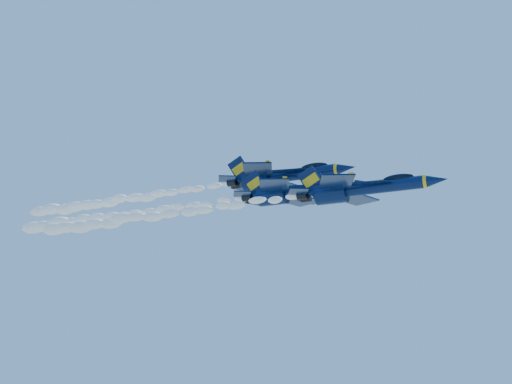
% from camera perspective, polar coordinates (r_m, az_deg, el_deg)
% --- Properties ---
extents(jet_lead, '(16.78, 13.77, 6.24)m').
position_cam_1_polar(jet_lead, '(65.22, 10.37, 0.34)').
color(jet_lead, '#071338').
extents(smoke_trail_jet_lead, '(39.26, 1.87, 1.68)m').
position_cam_1_polar(smoke_trail_jet_lead, '(75.76, -9.65, -2.28)').
color(smoke_trail_jet_lead, white).
extents(jet_second, '(17.67, 14.49, 6.57)m').
position_cam_1_polar(jet_second, '(74.46, 4.22, 0.07)').
color(jet_second, '#071338').
extents(smoke_trail_jet_second, '(39.26, 1.97, 1.77)m').
position_cam_1_polar(smoke_trail_jet_second, '(87.12, -12.80, -2.22)').
color(smoke_trail_jet_second, white).
extents(jet_third, '(19.33, 15.86, 7.18)m').
position_cam_1_polar(jet_third, '(82.84, 2.60, 1.60)').
color(jet_third, '#071338').
extents(smoke_trail_jet_third, '(39.26, 2.15, 1.94)m').
position_cam_1_polar(smoke_trail_jet_third, '(96.11, -13.03, -0.74)').
color(smoke_trail_jet_third, white).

